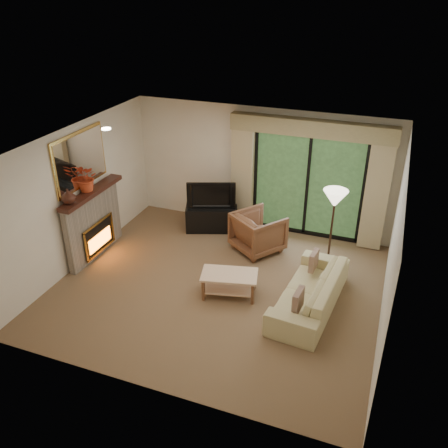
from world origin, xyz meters
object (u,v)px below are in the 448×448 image
at_px(sofa, 310,291).
at_px(media_console, 212,218).
at_px(armchair, 258,232).
at_px(coffee_table, 229,284).

bearing_deg(sofa, media_console, -122.32).
bearing_deg(armchair, sofa, 168.12).
xyz_separation_m(sofa, coffee_table, (-1.34, -0.17, -0.10)).
bearing_deg(media_console, armchair, -42.78).
bearing_deg(sofa, coffee_table, -77.55).
distance_m(armchair, sofa, 1.97).
bearing_deg(media_console, coffee_table, -81.25).
xyz_separation_m(media_console, sofa, (2.51, -1.94, 0.04)).
xyz_separation_m(armchair, coffee_table, (-0.01, -1.62, -0.19)).
height_order(armchair, coffee_table, armchair).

